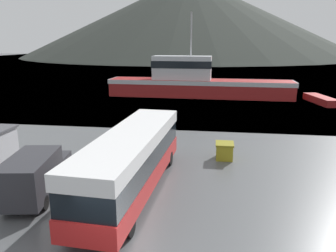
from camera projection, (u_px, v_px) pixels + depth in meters
The scene contains 8 objects.
water_surface at pixel (208, 60), 144.41m from camera, with size 240.00×240.00×0.00m, color slate.
hill_backdrop at pixel (189, 17), 185.78m from camera, with size 182.12×182.12×42.90m, color #2D332D.
tour_bus at pixel (132, 158), 17.00m from camera, with size 3.30×11.83×3.23m.
delivery_van at pixel (35, 174), 16.55m from camera, with size 2.81×5.83×2.29m.
fishing_boat at pixel (195, 82), 46.92m from camera, with size 26.24×5.08×11.68m.
storage_bin at pixel (224, 151), 22.06m from camera, with size 1.21×1.30×1.12m.
small_boat at pixel (321, 100), 42.28m from camera, with size 2.89×6.75×0.88m.
mooring_bollard at pixel (131, 126), 28.85m from camera, with size 0.33×0.33×0.91m.
Camera 1 is at (3.54, -9.75, 7.70)m, focal length 35.00 mm.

